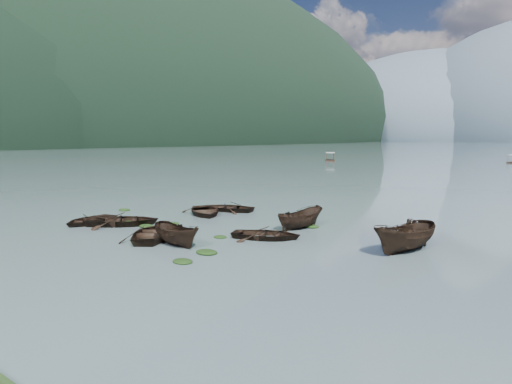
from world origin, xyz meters
The scene contains 21 objects.
ground_plane centered at (0.00, 0.00, 0.00)m, with size 2400.00×2400.00×0.00m, color slate.
left_ridge_far centered at (-480.00, 250.00, 0.00)m, with size 560.00×1400.00×380.00m, color black.
haze_mtn_a centered at (-260.00, 900.00, 0.00)m, with size 520.00×520.00×280.00m, color #475666.
rowboat_0 centered at (-7.95, 2.50, 0.00)m, with size 3.01×4.22×0.87m, color black.
rowboat_1 centered at (-5.52, 3.60, 0.00)m, with size 3.64×5.10×1.06m, color black.
rowboat_2 centered at (2.15, 1.86, 0.00)m, with size 1.50×3.98×1.54m, color black.
rowboat_3 centered at (-0.38, 2.27, 0.00)m, with size 3.53×4.94×1.02m, color black.
rowboat_4 centered at (5.17, 6.45, 0.00)m, with size 3.06×4.29×0.89m, color black.
rowboat_5 centered at (13.13, 8.49, 0.00)m, with size 1.85×4.92×1.90m, color black.
rowboat_6 centered at (-4.04, 10.41, 0.00)m, with size 3.42×4.78×0.99m, color black.
rowboat_7 centered at (-3.87, 13.08, 0.00)m, with size 3.21×4.49×0.93m, color black.
rowboat_8 centered at (5.08, 10.48, 0.00)m, with size 1.57×4.17×1.61m, color black.
weed_clump_0 centered at (-6.30, 4.76, 0.00)m, with size 1.00×0.82×0.22m, color black.
weed_clump_1 centered at (-3.64, 4.21, 0.00)m, with size 1.10×0.88×0.24m, color black.
weed_clump_2 centered at (5.15, -0.48, 0.00)m, with size 1.11×0.89×0.24m, color black.
weed_clump_3 centered at (2.75, 4.90, 0.00)m, with size 0.89×0.75×0.20m, color black.
weed_clump_4 centered at (4.84, 1.55, 0.00)m, with size 1.28×1.01×0.26m, color black.
weed_clump_5 centered at (-10.97, 7.67, 0.00)m, with size 1.09×0.88×0.23m, color black.
weed_clump_6 centered at (-3.02, 6.23, 0.00)m, with size 0.85×0.71×0.18m, color black.
weed_clump_7 centered at (5.48, 11.22, 0.00)m, with size 1.18×0.94×0.26m, color black.
pontoon_left centered at (-37.96, 92.20, 0.00)m, with size 2.36×5.66×2.17m, color black, non-canonical shape.
Camera 1 is at (21.77, -15.63, 6.21)m, focal length 32.00 mm.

